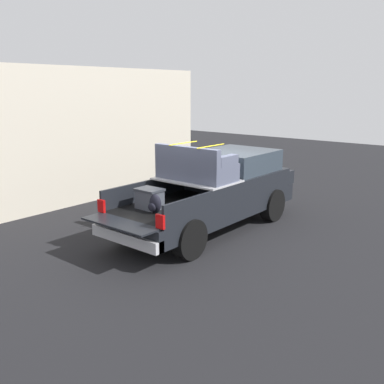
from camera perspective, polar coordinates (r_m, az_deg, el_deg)
name	(u,v)px	position (r m, az deg, el deg)	size (l,w,h in m)	color
ground_plane	(207,230)	(11.07, 1.99, -4.98)	(40.00, 40.00, 0.00)	black
pickup_truck	(216,189)	(11.10, 3.24, 0.33)	(6.05, 2.06, 2.23)	black
building_facade	(88,135)	(13.96, -13.57, 7.26)	(9.59, 0.36, 4.15)	beige
trash_can	(198,173)	(15.78, 0.83, 2.54)	(0.60, 0.60, 0.98)	#2D2D33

